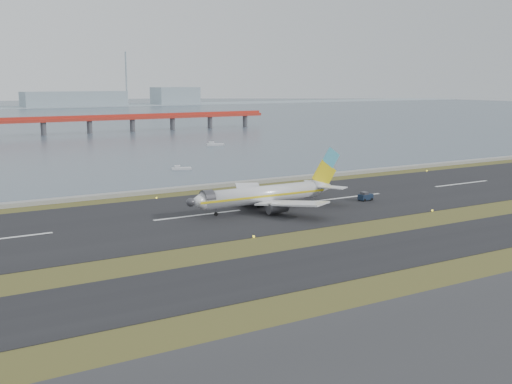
# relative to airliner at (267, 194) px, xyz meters

# --- Properties ---
(ground) EXTENTS (1000.00, 1000.00, 0.00)m
(ground) POSITION_rel_airliner_xyz_m (-15.45, -27.58, -3.46)
(ground) COLOR #394317
(ground) RESTS_ON ground
(taxiway_strip) EXTENTS (1000.00, 18.00, 0.10)m
(taxiway_strip) POSITION_rel_airliner_xyz_m (-15.45, -39.58, -3.41)
(taxiway_strip) COLOR black
(taxiway_strip) RESTS_ON ground
(runway_strip) EXTENTS (1000.00, 45.00, 0.10)m
(runway_strip) POSITION_rel_airliner_xyz_m (-15.45, 2.42, -3.41)
(runway_strip) COLOR black
(runway_strip) RESTS_ON ground
(seawall) EXTENTS (1000.00, 2.50, 1.00)m
(seawall) POSITION_rel_airliner_xyz_m (-15.45, 32.42, -2.96)
(seawall) COLOR gray
(seawall) RESTS_ON ground
(red_pier) EXTENTS (260.00, 5.00, 10.20)m
(red_pier) POSITION_rel_airliner_xyz_m (4.55, 222.42, 3.82)
(red_pier) COLOR red
(red_pier) RESTS_ON ground
(airliner) EXTENTS (38.52, 32.89, 12.80)m
(airliner) POSITION_rel_airliner_xyz_m (0.00, 0.00, 0.00)
(airliner) COLOR white
(airliner) RESTS_ON ground
(pushback_tug) EXTENTS (3.48, 2.22, 2.15)m
(pushback_tug) POSITION_rel_airliner_xyz_m (25.55, -2.88, -2.42)
(pushback_tug) COLOR #132136
(pushback_tug) RESTS_ON ground
(workboat_near) EXTENTS (6.45, 3.81, 1.50)m
(workboat_near) POSITION_rel_airliner_xyz_m (10.73, 68.06, -2.98)
(workboat_near) COLOR silver
(workboat_near) RESTS_ON ground
(workboat_far) EXTENTS (7.85, 4.47, 1.82)m
(workboat_far) POSITION_rel_airliner_xyz_m (55.29, 130.19, -2.88)
(workboat_far) COLOR silver
(workboat_far) RESTS_ON ground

